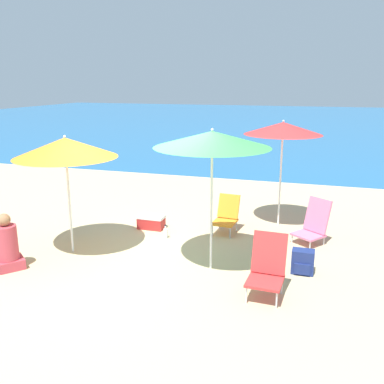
# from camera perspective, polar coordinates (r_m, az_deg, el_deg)

# --- Properties ---
(ground_plane) EXTENTS (60.00, 60.00, 0.00)m
(ground_plane) POSITION_cam_1_polar(r_m,az_deg,el_deg) (7.22, -7.18, -8.88)
(ground_plane) COLOR #C6B284
(sea_water) EXTENTS (60.00, 40.00, 0.01)m
(sea_water) POSITION_cam_1_polar(r_m,az_deg,el_deg) (32.59, 12.48, 9.21)
(sea_water) COLOR #23669E
(sea_water) RESTS_ON ground
(beach_umbrella_green) EXTENTS (1.74, 1.74, 2.20)m
(beach_umbrella_green) POSITION_cam_1_polar(r_m,az_deg,el_deg) (6.29, 2.71, 7.01)
(beach_umbrella_green) COLOR white
(beach_umbrella_green) RESTS_ON ground
(beach_umbrella_red) EXTENTS (1.52, 1.52, 2.13)m
(beach_umbrella_red) POSITION_cam_1_polar(r_m,az_deg,el_deg) (8.57, 12.05, 8.28)
(beach_umbrella_red) COLOR white
(beach_umbrella_red) RESTS_ON ground
(beach_umbrella_orange) EXTENTS (1.69, 1.69, 2.02)m
(beach_umbrella_orange) POSITION_cam_1_polar(r_m,az_deg,el_deg) (7.29, -16.53, 5.69)
(beach_umbrella_orange) COLOR white
(beach_umbrella_orange) RESTS_ON ground
(beach_chair_orange) EXTENTS (0.46, 0.62, 0.71)m
(beach_chair_orange) POSITION_cam_1_polar(r_m,az_deg,el_deg) (8.33, 4.63, -3.03)
(beach_chair_orange) COLOR silver
(beach_chair_orange) RESTS_ON ground
(beach_chair_pink) EXTENTS (0.71, 0.72, 0.81)m
(beach_chair_pink) POSITION_cam_1_polar(r_m,az_deg,el_deg) (8.06, 15.89, -4.09)
(beach_chair_pink) COLOR silver
(beach_chair_pink) RESTS_ON ground
(beach_chair_red) EXTENTS (0.50, 0.63, 0.85)m
(beach_chair_red) POSITION_cam_1_polar(r_m,az_deg,el_deg) (6.00, 9.99, -9.76)
(beach_chair_red) COLOR silver
(beach_chair_red) RESTS_ON ground
(person_seated_near) EXTENTS (0.56, 0.57, 0.90)m
(person_seated_near) POSITION_cam_1_polar(r_m,az_deg,el_deg) (7.29, -23.44, -6.71)
(person_seated_near) COLOR #BF3F4C
(person_seated_near) RESTS_ON ground
(backpack_navy) EXTENTS (0.34, 0.25, 0.37)m
(backpack_navy) POSITION_cam_1_polar(r_m,az_deg,el_deg) (6.83, 14.55, -9.01)
(backpack_navy) COLOR navy
(backpack_navy) RESTS_ON ground
(water_bottle) EXTENTS (0.08, 0.08, 0.26)m
(water_bottle) POSITION_cam_1_polar(r_m,az_deg,el_deg) (8.07, -3.54, -5.46)
(water_bottle) COLOR silver
(water_bottle) RESTS_ON ground
(cooler_box) EXTENTS (0.53, 0.29, 0.27)m
(cooler_box) POSITION_cam_1_polar(r_m,az_deg,el_deg) (8.59, -5.46, -3.99)
(cooler_box) COLOR #B72828
(cooler_box) RESTS_ON ground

